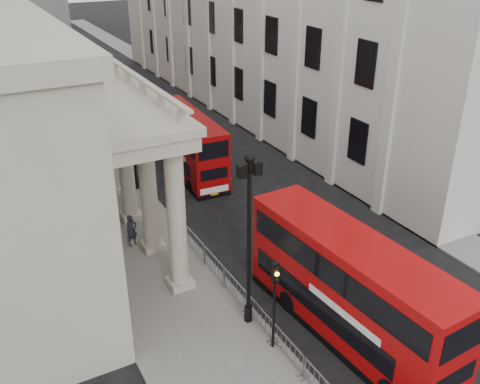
{
  "coord_description": "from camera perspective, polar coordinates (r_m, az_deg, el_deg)",
  "views": [
    {
      "loc": [
        -10.17,
        -12.98,
        16.3
      ],
      "look_at": [
        2.28,
        10.14,
        3.39
      ],
      "focal_mm": 40.0,
      "sensor_mm": 36.0,
      "label": 1
    }
  ],
  "objects": [
    {
      "name": "bus_near",
      "position": [
        23.78,
        11.61,
        -9.87
      ],
      "size": [
        3.39,
        11.31,
        4.82
      ],
      "rotation": [
        0.0,
        0.0,
        0.06
      ],
      "color": "#AA0709",
      "rests_on": "ground"
    },
    {
      "name": "crowd_barriers",
      "position": [
        23.92,
        3.57,
        -14.7
      ],
      "size": [
        0.5,
        18.75,
        1.1
      ],
      "color": "gray",
      "rests_on": "sidewalk_west"
    },
    {
      "name": "sidewalk_east",
      "position": [
        51.68,
        0.52,
        7.87
      ],
      "size": [
        3.0,
        140.0,
        0.12
      ],
      "primitive_type": "cube",
      "color": "slate",
      "rests_on": "ground"
    },
    {
      "name": "lamp_post_mid",
      "position": [
        36.18,
        -11.59,
        7.29
      ],
      "size": [
        1.05,
        0.44,
        8.32
      ],
      "color": "black",
      "rests_on": "sidewalk_west"
    },
    {
      "name": "lamp_post_south",
      "position": [
        22.57,
        0.96,
        -4.13
      ],
      "size": [
        1.05,
        0.44,
        8.32
      ],
      "color": "black",
      "rests_on": "sidewalk_west"
    },
    {
      "name": "sidewalk_west",
      "position": [
        46.5,
        -17.65,
        4.47
      ],
      "size": [
        6.0,
        140.0,
        0.12
      ],
      "primitive_type": "cube",
      "color": "slate",
      "rests_on": "ground"
    },
    {
      "name": "kerb",
      "position": [
        47.04,
        -14.16,
        5.18
      ],
      "size": [
        0.2,
        140.0,
        0.14
      ],
      "primitive_type": "cube",
      "color": "slate",
      "rests_on": "ground"
    },
    {
      "name": "traffic_light",
      "position": [
        22.17,
        3.74,
        -10.41
      ],
      "size": [
        0.28,
        0.33,
        4.3
      ],
      "color": "black",
      "rests_on": "sidewalk_west"
    },
    {
      "name": "pedestrian_c",
      "position": [
        40.64,
        -14.29,
        3.06
      ],
      "size": [
        0.9,
        0.77,
        1.55
      ],
      "primitive_type": "imported",
      "rotation": [
        0.0,
        0.0,
        5.84
      ],
      "color": "black",
      "rests_on": "sidewalk_west"
    },
    {
      "name": "pedestrian_b",
      "position": [
        33.81,
        -15.4,
        -1.96
      ],
      "size": [
        0.91,
        0.82,
        1.54
      ],
      "primitive_type": "imported",
      "rotation": [
        0.0,
        0.0,
        3.52
      ],
      "color": "black",
      "rests_on": "sidewalk_west"
    },
    {
      "name": "bus_far",
      "position": [
        39.56,
        -5.63,
        5.33
      ],
      "size": [
        3.03,
        10.32,
        4.4
      ],
      "rotation": [
        0.0,
        0.0,
        -0.06
      ],
      "color": "#8F0607",
      "rests_on": "ground"
    },
    {
      "name": "lamp_post_north",
      "position": [
        51.19,
        -17.19,
        12.19
      ],
      "size": [
        1.05,
        0.44,
        8.32
      ],
      "color": "black",
      "rests_on": "sidewalk_west"
    },
    {
      "name": "pedestrian_a",
      "position": [
        30.82,
        -11.48,
        -4.05
      ],
      "size": [
        0.78,
        0.61,
        1.88
      ],
      "primitive_type": "imported",
      "rotation": [
        0.0,
        0.0,
        0.25
      ],
      "color": "black",
      "rests_on": "sidewalk_west"
    },
    {
      "name": "ground",
      "position": [
        23.19,
        7.33,
        -18.77
      ],
      "size": [
        260.0,
        260.0,
        0.0
      ],
      "primitive_type": "plane",
      "color": "black",
      "rests_on": "ground"
    }
  ]
}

